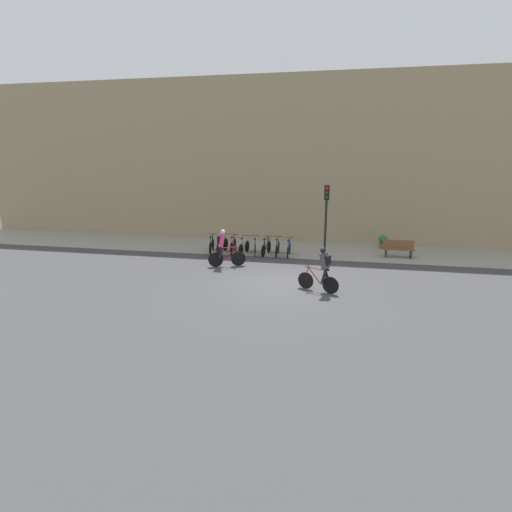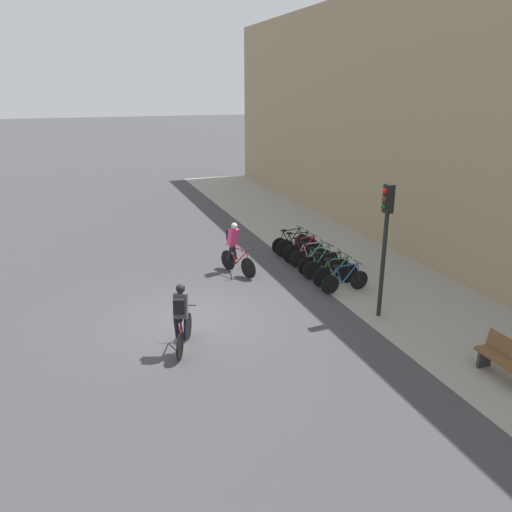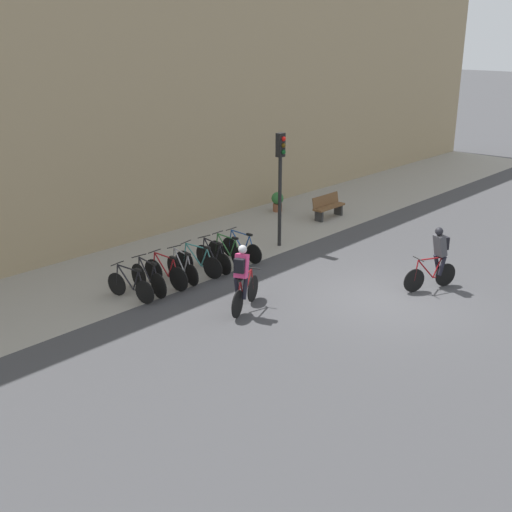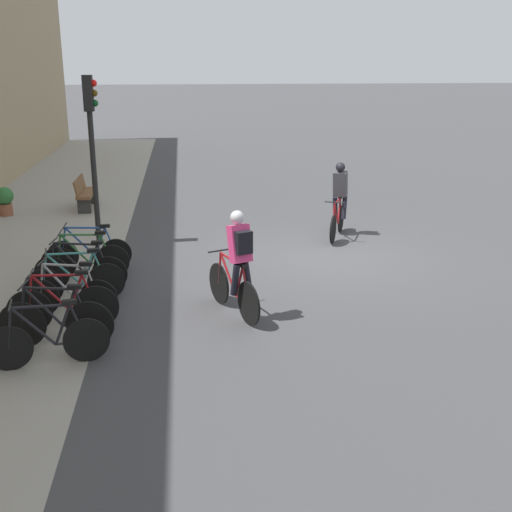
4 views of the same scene
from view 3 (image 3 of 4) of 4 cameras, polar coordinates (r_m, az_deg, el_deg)
ground at (r=17.60m, az=11.35°, el=-3.81°), size 200.00×200.00×0.00m
kerb_strip at (r=21.59m, az=-3.98°, el=0.96°), size 44.00×4.50×0.01m
building_facade at (r=22.49m, az=-8.90°, el=14.38°), size 44.00×0.60×9.86m
cyclist_pink at (r=16.19m, az=-1.19°, el=-1.90°), size 1.68×0.75×1.80m
cyclist_grey at (r=18.37m, az=15.80°, el=-0.01°), size 1.62×0.76×1.78m
parked_bike_0 at (r=17.44m, az=-11.10°, el=-2.62°), size 0.46×1.65×0.96m
parked_bike_1 at (r=17.77m, az=-9.53°, el=-2.02°), size 0.46×1.70×0.99m
parked_bike_2 at (r=18.12m, az=-8.01°, el=-1.51°), size 0.46×1.71×0.99m
parked_bike_3 at (r=18.49m, az=-6.56°, el=-1.10°), size 0.46×1.58×0.95m
parked_bike_4 at (r=18.87m, az=-5.15°, el=-0.58°), size 0.48×1.69×0.97m
parked_bike_5 at (r=19.25m, az=-3.81°, el=-0.14°), size 0.46×1.71×0.96m
parked_bike_6 at (r=19.65m, az=-2.52°, el=0.32°), size 0.46×1.67×0.97m
parked_bike_7 at (r=20.07m, az=-1.28°, el=0.70°), size 0.46×1.67×0.95m
traffic_light_pole at (r=20.85m, az=2.19°, el=7.71°), size 0.26×0.30×3.76m
bench at (r=24.74m, az=6.42°, el=4.42°), size 1.55×0.44×0.89m
potted_plant at (r=25.52m, az=1.92°, el=4.93°), size 0.48×0.48×0.78m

